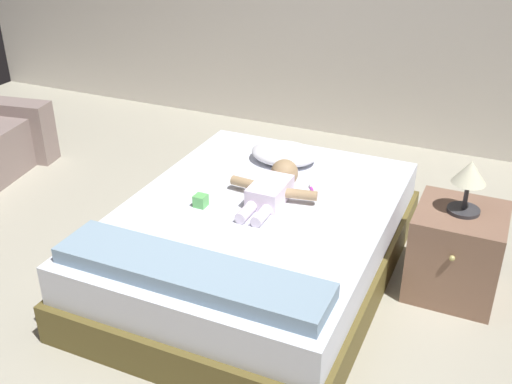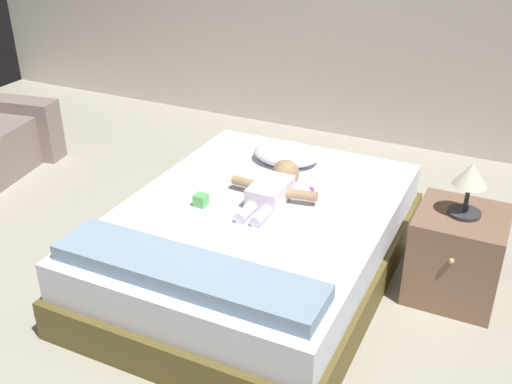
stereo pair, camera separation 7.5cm
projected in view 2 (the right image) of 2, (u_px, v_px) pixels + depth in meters
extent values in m
plane|color=#AAA592|center=(185.00, 337.00, 3.10)|extent=(8.00, 8.00, 0.00)
cube|color=brown|center=(256.00, 257.00, 3.55)|extent=(1.48, 2.00, 0.22)
cube|color=silver|center=(256.00, 224.00, 3.45)|extent=(1.42, 1.92, 0.22)
ellipsoid|color=white|center=(287.00, 154.00, 3.92)|extent=(0.44, 0.34, 0.11)
cube|color=white|center=(270.00, 192.00, 3.43)|extent=(0.18, 0.30, 0.12)
sphere|color=tan|center=(286.00, 173.00, 3.60)|extent=(0.17, 0.17, 0.17)
cylinder|color=tan|center=(247.00, 183.00, 3.54)|extent=(0.18, 0.07, 0.06)
cylinder|color=tan|center=(302.00, 195.00, 3.40)|extent=(0.19, 0.09, 0.06)
cylinder|color=white|center=(246.00, 212.00, 3.29)|extent=(0.06, 0.16, 0.06)
cylinder|color=white|center=(261.00, 216.00, 3.25)|extent=(0.06, 0.16, 0.06)
cube|color=#B330AB|center=(314.00, 193.00, 3.55)|extent=(0.08, 0.12, 0.01)
cube|color=white|center=(312.00, 186.00, 3.60)|extent=(0.02, 0.03, 0.01)
cube|color=gray|center=(7.00, 126.00, 5.03)|extent=(0.95, 0.35, 0.49)
cube|color=#86614D|center=(456.00, 255.00, 3.31)|extent=(0.47, 0.47, 0.51)
sphere|color=tan|center=(451.00, 261.00, 3.06)|extent=(0.03, 0.03, 0.03)
cylinder|color=#333338|center=(464.00, 213.00, 3.19)|extent=(0.17, 0.17, 0.02)
cylinder|color=#333338|center=(467.00, 198.00, 3.15)|extent=(0.02, 0.02, 0.15)
cone|color=beige|center=(471.00, 174.00, 3.09)|extent=(0.18, 0.18, 0.12)
cube|color=#819DB3|center=(186.00, 271.00, 2.79)|extent=(1.34, 0.30, 0.08)
cube|color=#63C063|center=(201.00, 200.00, 3.40)|extent=(0.07, 0.07, 0.07)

